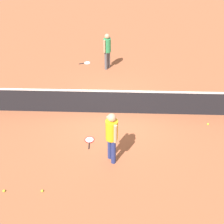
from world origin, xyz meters
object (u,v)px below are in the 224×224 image
object	(u,v)px
tennis_racket_far_player	(87,63)
player_near_side	(112,134)
tennis_ball_by_net	(208,124)
tennis_ball_baseline	(4,191)
player_far_side	(107,48)
tennis_ball_near_player	(42,191)
tennis_racket_near_player	(89,140)

from	to	relation	value
tennis_racket_far_player	player_near_side	bearing A→B (deg)	-77.10
tennis_ball_by_net	tennis_ball_baseline	bearing A→B (deg)	-153.67
player_near_side	player_far_side	distance (m)	6.03
tennis_ball_near_player	player_far_side	bearing A→B (deg)	79.26
player_near_side	tennis_ball_by_net	world-z (taller)	player_near_side
tennis_racket_far_player	tennis_ball_baseline	xyz separation A→B (m)	(-1.30, -7.79, 0.02)
tennis_ball_by_net	tennis_racket_near_player	bearing A→B (deg)	-166.73
tennis_racket_near_player	tennis_ball_near_player	world-z (taller)	tennis_ball_near_player
player_far_side	tennis_racket_near_player	distance (m)	5.30
player_near_side	player_far_side	world-z (taller)	same
player_far_side	tennis_ball_baseline	distance (m)	7.70
player_near_side	tennis_ball_by_net	size ratio (longest dim) A/B	25.76
tennis_racket_near_player	tennis_ball_by_net	bearing A→B (deg)	13.27
tennis_racket_far_player	tennis_ball_by_net	xyz separation A→B (m)	(4.81, -4.76, 0.02)
tennis_ball_near_player	tennis_ball_baseline	size ratio (longest dim) A/B	1.00
tennis_ball_baseline	player_near_side	bearing A→B (deg)	23.95
tennis_racket_near_player	tennis_ball_by_net	xyz separation A→B (m)	(4.07, 0.96, 0.02)
player_far_side	player_near_side	bearing A→B (deg)	-85.97
tennis_racket_far_player	tennis_ball_near_player	bearing A→B (deg)	-92.17
tennis_racket_near_player	tennis_ball_baseline	world-z (taller)	tennis_ball_baseline
tennis_racket_far_player	tennis_ball_baseline	size ratio (longest dim) A/B	9.17
player_near_side	player_far_side	xyz separation A→B (m)	(-0.42, 6.02, 0.00)
tennis_racket_far_player	tennis_ball_near_player	size ratio (longest dim) A/B	9.17
player_near_side	tennis_racket_near_player	world-z (taller)	player_near_side
player_near_side	tennis_ball_baseline	bearing A→B (deg)	-156.05
player_far_side	tennis_racket_far_player	bearing A→B (deg)	153.85
tennis_racket_near_player	player_near_side	bearing A→B (deg)	-47.39
tennis_racket_far_player	tennis_ball_baseline	bearing A→B (deg)	-99.48
tennis_racket_far_player	tennis_ball_by_net	world-z (taller)	tennis_ball_by_net
player_far_side	tennis_racket_near_player	xyz separation A→B (m)	(-0.33, -5.19, -1.00)
tennis_racket_far_player	tennis_ball_near_player	distance (m)	7.76
tennis_ball_by_net	tennis_ball_baseline	xyz separation A→B (m)	(-6.11, -3.02, 0.00)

